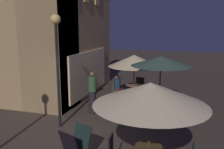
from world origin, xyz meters
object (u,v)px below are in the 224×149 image
(patio_umbrella_2, at_px, (150,94))
(patio_umbrella_0, at_px, (134,61))
(street_lamp_near_corner, at_px, (57,48))
(menu_sandwich_board, at_px, (76,146))
(patio_umbrella_1, at_px, (161,61))
(cafe_chair_2, at_px, (145,92))
(cafe_chair_0, at_px, (139,85))
(cafe_chair_3, at_px, (173,100))
(patron_standing_1, at_px, (92,93))
(cafe_chair_1, at_px, (115,89))
(patron_seated_0, at_px, (118,86))
(cafe_table_1, at_px, (159,105))
(cafe_table_0, at_px, (134,88))
(cafe_chair_4, at_px, (144,109))

(patio_umbrella_2, bearing_deg, patio_umbrella_0, 14.71)
(street_lamp_near_corner, relative_size, menu_sandwich_board, 4.17)
(patio_umbrella_1, relative_size, cafe_chair_2, 2.50)
(patio_umbrella_0, relative_size, cafe_chair_2, 2.52)
(street_lamp_near_corner, xyz_separation_m, cafe_chair_0, (4.65, -1.99, -2.22))
(cafe_chair_3, relative_size, patron_standing_1, 0.57)
(cafe_chair_1, bearing_deg, patio_umbrella_0, -0.00)
(cafe_chair_0, xyz_separation_m, cafe_chair_3, (-2.21, -1.76, 0.03))
(street_lamp_near_corner, distance_m, menu_sandwich_board, 3.38)
(street_lamp_near_corner, xyz_separation_m, patron_seated_0, (3.67, -1.14, -2.08))
(cafe_table_1, relative_size, cafe_chair_2, 0.79)
(patio_umbrella_1, height_order, cafe_chair_0, patio_umbrella_1)
(cafe_chair_2, bearing_deg, cafe_chair_0, -31.52)
(cafe_table_0, xyz_separation_m, patio_umbrella_1, (-2.13, -1.41, 1.65))
(cafe_chair_2, relative_size, cafe_chair_4, 1.05)
(patio_umbrella_0, relative_size, cafe_chair_0, 2.56)
(cafe_table_1, height_order, cafe_chair_2, cafe_chair_2)
(menu_sandwich_board, relative_size, patio_umbrella_1, 0.38)
(menu_sandwich_board, bearing_deg, cafe_chair_3, -6.82)
(menu_sandwich_board, relative_size, cafe_chair_0, 0.97)
(patio_umbrella_2, relative_size, cafe_chair_2, 2.62)
(cafe_table_0, bearing_deg, patio_umbrella_1, -146.51)
(menu_sandwich_board, distance_m, patio_umbrella_0, 5.96)
(patio_umbrella_1, xyz_separation_m, patron_seated_0, (1.97, 2.13, -1.53))
(cafe_chair_4, bearing_deg, cafe_chair_2, 42.08)
(patio_umbrella_0, bearing_deg, street_lamp_near_corner, 154.15)
(cafe_table_0, bearing_deg, patron_standing_1, 151.61)
(cafe_chair_1, bearing_deg, cafe_table_0, -0.00)
(menu_sandwich_board, relative_size, patio_umbrella_2, 0.37)
(patio_umbrella_1, bearing_deg, patron_standing_1, 93.14)
(patron_seated_0, relative_size, patron_standing_1, 0.72)
(menu_sandwich_board, height_order, patio_umbrella_2, patio_umbrella_2)
(cafe_table_0, xyz_separation_m, patron_standing_1, (-2.28, 1.23, 0.29))
(patio_umbrella_0, distance_m, cafe_chair_2, 1.56)
(cafe_chair_1, height_order, cafe_chair_3, cafe_chair_3)
(cafe_chair_0, xyz_separation_m, cafe_chair_1, (-1.01, 0.99, -0.02))
(cafe_chair_0, distance_m, patron_seated_0, 1.30)
(street_lamp_near_corner, distance_m, cafe_chair_2, 4.73)
(cafe_table_0, xyz_separation_m, cafe_chair_4, (-2.80, -0.95, -0.01))
(cafe_table_1, bearing_deg, patio_umbrella_0, 33.49)
(patio_umbrella_0, height_order, cafe_chair_2, patio_umbrella_0)
(cafe_table_1, distance_m, cafe_chair_4, 0.82)
(cafe_chair_0, height_order, patron_seated_0, patron_seated_0)
(patio_umbrella_2, xyz_separation_m, cafe_chair_2, (5.37, 0.89, -1.45))
(patio_umbrella_0, relative_size, patron_standing_1, 1.41)
(cafe_table_0, distance_m, patio_umbrella_2, 6.22)
(patio_umbrella_2, xyz_separation_m, patron_standing_1, (3.57, 2.77, -1.15))
(cafe_table_1, bearing_deg, cafe_chair_0, 23.50)
(cafe_table_1, bearing_deg, cafe_table_0, 33.49)
(menu_sandwich_board, xyz_separation_m, cafe_chair_3, (4.37, -2.22, 0.11))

